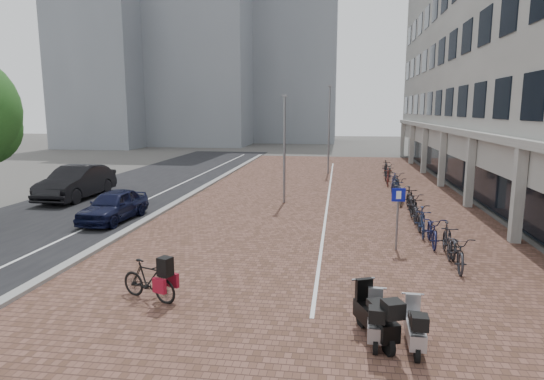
{
  "coord_description": "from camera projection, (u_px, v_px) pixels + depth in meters",
  "views": [
    {
      "loc": [
        2.71,
        -12.53,
        4.56
      ],
      "look_at": [
        0.0,
        6.0,
        1.3
      ],
      "focal_mm": 30.46,
      "sensor_mm": 36.0,
      "label": 1
    }
  ],
  "objects": [
    {
      "name": "plaza_brick",
      "position": [
        325.0,
        196.0,
        24.8
      ],
      "size": [
        14.5,
        42.0,
        0.04
      ],
      "primitive_type": "cube",
      "color": "brown",
      "rests_on": "ground"
    },
    {
      "name": "car_dark",
      "position": [
        77.0,
        182.0,
        23.86
      ],
      "size": [
        1.82,
        5.19,
        1.71
      ],
      "primitive_type": "imported",
      "rotation": [
        0.0,
        0.0,
        -0.0
      ],
      "color": "black",
      "rests_on": "ground"
    },
    {
      "name": "hero_bike",
      "position": [
        149.0,
        280.0,
        11.12
      ],
      "size": [
        1.72,
        1.03,
        1.17
      ],
      "rotation": [
        0.0,
        0.0,
        1.21
      ],
      "color": "black",
      "rests_on": "ground"
    },
    {
      "name": "street_asphalt",
      "position": [
        132.0,
        191.0,
        26.37
      ],
      "size": [
        8.0,
        50.0,
        0.03
      ],
      "primitive_type": "cube",
      "color": "black",
      "rests_on": "ground"
    },
    {
      "name": "curb",
      "position": [
        197.0,
        191.0,
        25.8
      ],
      "size": [
        0.35,
        42.0,
        0.14
      ],
      "primitive_type": "cube",
      "color": "gray",
      "rests_on": "ground"
    },
    {
      "name": "bg_towers",
      "position": [
        212.0,
        37.0,
        60.74
      ],
      "size": [
        33.0,
        23.0,
        32.0
      ],
      "color": "gray",
      "rests_on": "ground"
    },
    {
      "name": "parking_line",
      "position": [
        329.0,
        195.0,
        24.77
      ],
      "size": [
        0.1,
        30.0,
        0.0
      ],
      "primitive_type": "cube",
      "color": "white",
      "rests_on": "plaza_brick"
    },
    {
      "name": "scooter_front",
      "position": [
        375.0,
        319.0,
        9.12
      ],
      "size": [
        0.52,
        1.43,
        0.97
      ],
      "primitive_type": null,
      "rotation": [
        0.0,
        0.0,
        -0.05
      ],
      "color": "gray",
      "rests_on": "ground"
    },
    {
      "name": "parking_sign",
      "position": [
        398.0,
        210.0,
        14.94
      ],
      "size": [
        0.44,
        0.11,
        2.08
      ],
      "rotation": [
        0.0,
        0.0,
        0.11
      ],
      "color": "slate",
      "rests_on": "ground"
    },
    {
      "name": "ground",
      "position": [
        242.0,
        269.0,
        13.39
      ],
      "size": [
        140.0,
        140.0,
        0.0
      ],
      "primitive_type": "plane",
      "color": "#474442",
      "rests_on": "ground"
    },
    {
      "name": "office_building",
      "position": [
        528.0,
        39.0,
        25.69
      ],
      "size": [
        8.4,
        40.0,
        15.0
      ],
      "color": "#A3A39E",
      "rests_on": "ground"
    },
    {
      "name": "lamp_near",
      "position": [
        284.0,
        150.0,
        22.44
      ],
      "size": [
        0.12,
        0.12,
        5.23
      ],
      "primitive_type": "cylinder",
      "color": "gray",
      "rests_on": "ground"
    },
    {
      "name": "lamp_far",
      "position": [
        329.0,
        131.0,
        32.71
      ],
      "size": [
        0.12,
        0.12,
        6.23
      ],
      "primitive_type": "cylinder",
      "color": "gray",
      "rests_on": "ground"
    },
    {
      "name": "scooter_back",
      "position": [
        415.0,
        326.0,
        8.83
      ],
      "size": [
        0.49,
        1.41,
        0.96
      ],
      "primitive_type": null,
      "rotation": [
        0.0,
        0.0,
        -0.04
      ],
      "color": "#ABABB0",
      "rests_on": "ground"
    },
    {
      "name": "lane_line",
      "position": [
        165.0,
        191.0,
        26.08
      ],
      "size": [
        0.12,
        44.0,
        0.0
      ],
      "primitive_type": "cube",
      "color": "white",
      "rests_on": "street_asphalt"
    },
    {
      "name": "scooter_mid",
      "position": [
        376.0,
        315.0,
        9.12
      ],
      "size": [
        1.09,
        1.72,
        1.13
      ],
      "primitive_type": null,
      "rotation": [
        0.0,
        0.0,
        0.38
      ],
      "color": "black",
      "rests_on": "ground"
    },
    {
      "name": "bike_row",
      "position": [
        403.0,
        192.0,
        22.84
      ],
      "size": [
        1.37,
        21.44,
        1.05
      ],
      "color": "#222328",
      "rests_on": "ground"
    },
    {
      "name": "car_navy",
      "position": [
        114.0,
        206.0,
        19.09
      ],
      "size": [
        1.77,
        3.91,
        1.3
      ],
      "primitive_type": "imported",
      "rotation": [
        0.0,
        0.0,
        -0.06
      ],
      "color": "black",
      "rests_on": "ground"
    }
  ]
}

